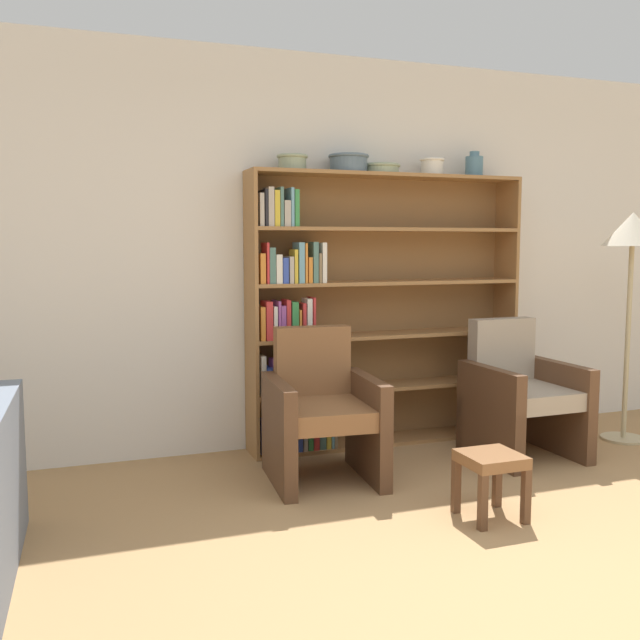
# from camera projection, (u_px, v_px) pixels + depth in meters

# --- Properties ---
(ground_plane) EXTENTS (24.00, 24.00, 0.00)m
(ground_plane) POSITION_uv_depth(u_px,v_px,m) (614.00, 615.00, 2.77)
(ground_plane) COLOR #A87F51
(wall_back) EXTENTS (12.00, 0.06, 2.75)m
(wall_back) POSITION_uv_depth(u_px,v_px,m) (350.00, 253.00, 5.17)
(wall_back) COLOR silver
(wall_back) RESTS_ON ground
(bookshelf) EXTENTS (2.02, 0.30, 1.93)m
(bookshelf) POSITION_uv_depth(u_px,v_px,m) (358.00, 317.00, 5.05)
(bookshelf) COLOR olive
(bookshelf) RESTS_ON ground
(bowl_terracotta) EXTENTS (0.21, 0.21, 0.10)m
(bowl_terracotta) POSITION_uv_depth(u_px,v_px,m) (292.00, 161.00, 4.76)
(bowl_terracotta) COLOR gray
(bowl_terracotta) RESTS_ON bookshelf
(bowl_copper) EXTENTS (0.28, 0.28, 0.12)m
(bowl_copper) POSITION_uv_depth(u_px,v_px,m) (349.00, 162.00, 4.89)
(bowl_copper) COLOR slate
(bowl_copper) RESTS_ON bookshelf
(bowl_slate) EXTENTS (0.27, 0.27, 0.07)m
(bowl_slate) POSITION_uv_depth(u_px,v_px,m) (381.00, 168.00, 4.98)
(bowl_slate) COLOR gray
(bowl_slate) RESTS_ON bookshelf
(bowl_cream) EXTENTS (0.18, 0.18, 0.12)m
(bowl_cream) POSITION_uv_depth(u_px,v_px,m) (432.00, 166.00, 5.11)
(bowl_cream) COLOR silver
(bowl_cream) RESTS_ON bookshelf
(vase_tall) EXTENTS (0.13, 0.13, 0.19)m
(vase_tall) POSITION_uv_depth(u_px,v_px,m) (474.00, 166.00, 5.23)
(vase_tall) COLOR slate
(vase_tall) RESTS_ON bookshelf
(armchair_leather) EXTENTS (0.69, 0.73, 0.92)m
(armchair_leather) POSITION_uv_depth(u_px,v_px,m) (322.00, 413.00, 4.36)
(armchair_leather) COLOR brown
(armchair_leather) RESTS_ON ground
(armchair_cushioned) EXTENTS (0.65, 0.69, 0.92)m
(armchair_cushioned) POSITION_uv_depth(u_px,v_px,m) (520.00, 396.00, 4.85)
(armchair_cushioned) COLOR brown
(armchair_cushioned) RESTS_ON ground
(floor_lamp) EXTENTS (0.42, 0.42, 1.66)m
(floor_lamp) POSITION_uv_depth(u_px,v_px,m) (632.00, 242.00, 5.10)
(floor_lamp) COLOR tan
(floor_lamp) RESTS_ON ground
(footstool) EXTENTS (0.30, 0.30, 0.35)m
(footstool) POSITION_uv_depth(u_px,v_px,m) (491.00, 467.00, 3.73)
(footstool) COLOR brown
(footstool) RESTS_ON ground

